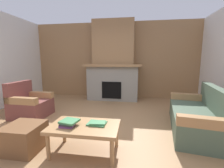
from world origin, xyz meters
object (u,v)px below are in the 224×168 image
Objects in this scene: fireplace at (113,66)px; couch at (199,116)px; coffee_table at (84,129)px; armchair at (30,105)px; ottoman at (24,137)px.

fireplace reaches higher than couch.
fireplace is 2.70× the size of coffee_table.
coffee_table is (1.80, -1.23, 0.08)m from armchair.
couch is 3.76m from armchair.
couch is 3.09m from ottoman.
armchair is 0.85× the size of coffee_table.
armchair is 2.18m from coffee_table.
couch reaches higher than coffee_table.
armchair reaches higher than coffee_table.
armchair reaches higher than ottoman.
coffee_table is (0.04, -3.26, -0.79)m from fireplace.
fireplace is 3.11m from couch.
fireplace reaches higher than coffee_table.
fireplace is 5.19× the size of ottoman.
fireplace is at bearing 90.75° from coffee_table.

